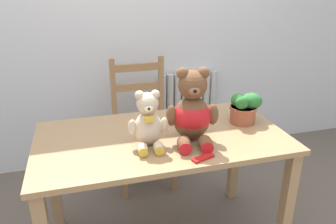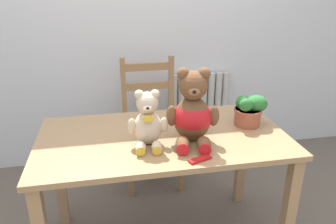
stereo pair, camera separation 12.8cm
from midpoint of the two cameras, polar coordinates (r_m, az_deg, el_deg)
name	(u,v)px [view 2 (the right image)]	position (r m, az deg, el deg)	size (l,w,h in m)	color
wall_back	(137,15)	(2.82, -4.03, 16.49)	(8.00, 0.04, 2.60)	silver
radiator	(199,118)	(3.10, 6.62, -1.04)	(0.56, 0.10, 0.79)	beige
dining_table	(163,153)	(1.88, 1.07, -7.14)	(1.38, 0.75, 0.77)	#9E7A51
wooden_chair_behind	(151,124)	(2.66, -1.63, -2.15)	(0.44, 0.44, 1.00)	#997047
teddy_bear_left	(148,122)	(1.68, -1.36, -1.78)	(0.21, 0.22, 0.30)	beige
teddy_bear_right	(193,113)	(1.72, 6.44, -0.18)	(0.28, 0.31, 0.40)	brown
potted_plant	(249,110)	(2.00, 15.76, 0.32)	(0.20, 0.16, 0.18)	#9E5138
chocolate_bar	(200,159)	(1.60, 7.89, -8.21)	(0.12, 0.04, 0.01)	red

